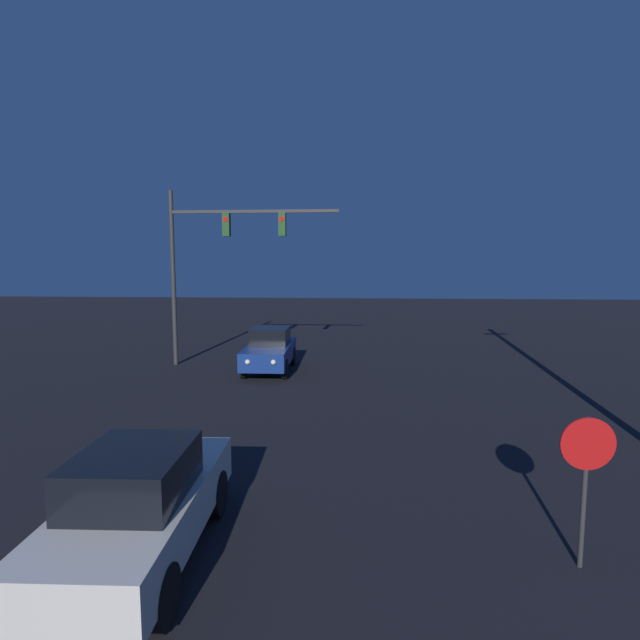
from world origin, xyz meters
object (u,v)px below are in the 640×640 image
car_far (270,350)px  traffic_signal_mast (214,249)px  stop_sign (586,464)px  car_near (140,504)px

car_far → traffic_signal_mast: (-2.37, 0.95, 3.87)m
car_far → traffic_signal_mast: traffic_signal_mast is taller
car_far → stop_sign: 13.67m
car_near → car_far: 12.39m
traffic_signal_mast → stop_sign: traffic_signal_mast is taller
car_far → traffic_signal_mast: bearing=-23.3°
car_near → stop_sign: size_ratio=2.04×
traffic_signal_mast → car_far: bearing=-21.9°
car_far → stop_sign: size_ratio=2.03×
car_near → traffic_signal_mast: (-2.77, 13.34, 3.87)m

